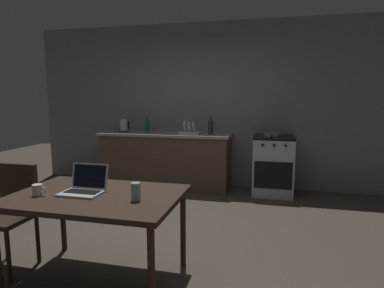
{
  "coord_description": "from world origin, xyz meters",
  "views": [
    {
      "loc": [
        1.19,
        -3.05,
        1.49
      ],
      "look_at": [
        0.25,
        0.87,
        0.91
      ],
      "focal_mm": 30.59,
      "sensor_mm": 36.0,
      "label": 1
    }
  ],
  "objects_px": {
    "electric_kettle": "(124,126)",
    "coffee_mug": "(38,190)",
    "drinking_glass": "(136,192)",
    "dining_table": "(97,202)",
    "bottle_b": "(147,125)",
    "laptop": "(84,187)",
    "frying_pan": "(272,134)",
    "chair": "(11,209)",
    "dish_rack": "(190,131)",
    "stove_oven": "(273,165)",
    "bottle": "(211,126)"
  },
  "relations": [
    {
      "from": "dining_table",
      "to": "bottle_b",
      "type": "relative_size",
      "value": 5.42
    },
    {
      "from": "electric_kettle",
      "to": "bottle_b",
      "type": "distance_m",
      "value": 0.4
    },
    {
      "from": "coffee_mug",
      "to": "dish_rack",
      "type": "bearing_deg",
      "value": 80.71
    },
    {
      "from": "stove_oven",
      "to": "chair",
      "type": "relative_size",
      "value": 1.0
    },
    {
      "from": "chair",
      "to": "dish_rack",
      "type": "xyz_separation_m",
      "value": [
        0.91,
        2.79,
        0.43
      ]
    },
    {
      "from": "stove_oven",
      "to": "laptop",
      "type": "distance_m",
      "value": 3.2
    },
    {
      "from": "drinking_glass",
      "to": "bottle_b",
      "type": "bearing_deg",
      "value": 109.67
    },
    {
      "from": "coffee_mug",
      "to": "chair",
      "type": "bearing_deg",
      "value": 157.98
    },
    {
      "from": "dining_table",
      "to": "coffee_mug",
      "type": "height_order",
      "value": "coffee_mug"
    },
    {
      "from": "frying_pan",
      "to": "bottle_b",
      "type": "relative_size",
      "value": 1.7
    },
    {
      "from": "chair",
      "to": "bottle",
      "type": "bearing_deg",
      "value": 53.97
    },
    {
      "from": "bottle_b",
      "to": "drinking_glass",
      "type": "bearing_deg",
      "value": -70.33
    },
    {
      "from": "chair",
      "to": "frying_pan",
      "type": "relative_size",
      "value": 2.16
    },
    {
      "from": "coffee_mug",
      "to": "laptop",
      "type": "bearing_deg",
      "value": 25.9
    },
    {
      "from": "frying_pan",
      "to": "dining_table",
      "type": "bearing_deg",
      "value": -115.77
    },
    {
      "from": "bottle_b",
      "to": "coffee_mug",
      "type": "bearing_deg",
      "value": -84.92
    },
    {
      "from": "drinking_glass",
      "to": "bottle_b",
      "type": "height_order",
      "value": "bottle_b"
    },
    {
      "from": "dining_table",
      "to": "stove_oven",
      "type": "bearing_deg",
      "value": 63.84
    },
    {
      "from": "frying_pan",
      "to": "dish_rack",
      "type": "relative_size",
      "value": 1.23
    },
    {
      "from": "bottle",
      "to": "electric_kettle",
      "type": "bearing_deg",
      "value": 178.09
    },
    {
      "from": "electric_kettle",
      "to": "frying_pan",
      "type": "distance_m",
      "value": 2.44
    },
    {
      "from": "laptop",
      "to": "frying_pan",
      "type": "height_order",
      "value": "frying_pan"
    },
    {
      "from": "bottle",
      "to": "drinking_glass",
      "type": "relative_size",
      "value": 2.05
    },
    {
      "from": "chair",
      "to": "electric_kettle",
      "type": "xyz_separation_m",
      "value": [
        -0.24,
        2.79,
        0.48
      ]
    },
    {
      "from": "dining_table",
      "to": "laptop",
      "type": "bearing_deg",
      "value": 175.64
    },
    {
      "from": "frying_pan",
      "to": "coffee_mug",
      "type": "height_order",
      "value": "frying_pan"
    },
    {
      "from": "dish_rack",
      "to": "bottle_b",
      "type": "bearing_deg",
      "value": 173.95
    },
    {
      "from": "dining_table",
      "to": "drinking_glass",
      "type": "xyz_separation_m",
      "value": [
        0.37,
        -0.08,
        0.13
      ]
    },
    {
      "from": "drinking_glass",
      "to": "dining_table",
      "type": "bearing_deg",
      "value": 168.19
    },
    {
      "from": "dining_table",
      "to": "drinking_glass",
      "type": "relative_size",
      "value": 9.74
    },
    {
      "from": "frying_pan",
      "to": "bottle_b",
      "type": "xyz_separation_m",
      "value": [
        -2.04,
        0.11,
        0.09
      ]
    },
    {
      "from": "electric_kettle",
      "to": "dish_rack",
      "type": "relative_size",
      "value": 0.64
    },
    {
      "from": "coffee_mug",
      "to": "bottle_b",
      "type": "distance_m",
      "value": 3.07
    },
    {
      "from": "stove_oven",
      "to": "bottle",
      "type": "height_order",
      "value": "bottle"
    },
    {
      "from": "drinking_glass",
      "to": "dish_rack",
      "type": "distance_m",
      "value": 2.92
    },
    {
      "from": "bottle_b",
      "to": "frying_pan",
      "type": "bearing_deg",
      "value": -3.05
    },
    {
      "from": "bottle_b",
      "to": "dining_table",
      "type": "bearing_deg",
      "value": -76.56
    },
    {
      "from": "drinking_glass",
      "to": "electric_kettle",
      "type": "bearing_deg",
      "value": 116.7
    },
    {
      "from": "frying_pan",
      "to": "drinking_glass",
      "type": "relative_size",
      "value": 3.06
    },
    {
      "from": "dish_rack",
      "to": "chair",
      "type": "bearing_deg",
      "value": -108.1
    },
    {
      "from": "stove_oven",
      "to": "drinking_glass",
      "type": "bearing_deg",
      "value": -109.28
    },
    {
      "from": "drinking_glass",
      "to": "chair",
      "type": "bearing_deg",
      "value": 174.96
    },
    {
      "from": "dish_rack",
      "to": "dining_table",
      "type": "bearing_deg",
      "value": -91.26
    },
    {
      "from": "electric_kettle",
      "to": "coffee_mug",
      "type": "relative_size",
      "value": 1.89
    },
    {
      "from": "chair",
      "to": "frying_pan",
      "type": "bearing_deg",
      "value": 40.22
    },
    {
      "from": "chair",
      "to": "bottle",
      "type": "relative_size",
      "value": 3.23
    },
    {
      "from": "stove_oven",
      "to": "dish_rack",
      "type": "relative_size",
      "value": 2.66
    },
    {
      "from": "dish_rack",
      "to": "bottle_b",
      "type": "height_order",
      "value": "bottle_b"
    },
    {
      "from": "stove_oven",
      "to": "dining_table",
      "type": "xyz_separation_m",
      "value": [
        -1.38,
        -2.82,
        0.21
      ]
    },
    {
      "from": "dining_table",
      "to": "bottle",
      "type": "distance_m",
      "value": 2.83
    }
  ]
}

